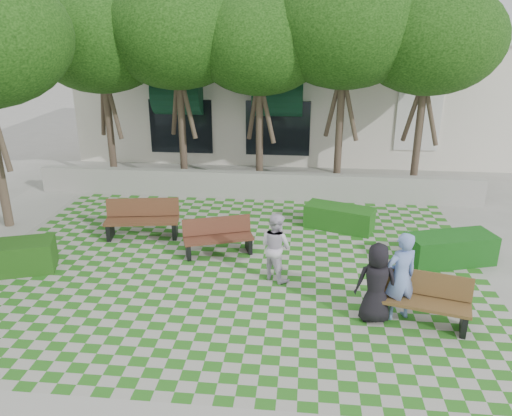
# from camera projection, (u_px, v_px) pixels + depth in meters

# --- Properties ---
(ground) EXTENTS (90.00, 90.00, 0.00)m
(ground) POSITION_uv_depth(u_px,v_px,m) (227.00, 288.00, 11.31)
(ground) COLOR gray
(ground) RESTS_ON ground
(lawn) EXTENTS (12.00, 12.00, 0.00)m
(lawn) POSITION_uv_depth(u_px,v_px,m) (234.00, 267.00, 12.24)
(lawn) COLOR #2B721E
(lawn) RESTS_ON ground
(retaining_wall) EXTENTS (15.00, 0.36, 0.90)m
(retaining_wall) POSITION_uv_depth(u_px,v_px,m) (255.00, 185.00, 16.93)
(retaining_wall) COLOR #9E9B93
(retaining_wall) RESTS_ON ground
(bench_east) EXTENTS (2.04, 1.11, 1.02)m
(bench_east) POSITION_uv_depth(u_px,v_px,m) (419.00, 300.00, 9.90)
(bench_east) COLOR brown
(bench_east) RESTS_ON ground
(bench_mid) EXTENTS (1.87, 1.14, 0.93)m
(bench_mid) POSITION_uv_depth(u_px,v_px,m) (218.00, 237.00, 12.85)
(bench_mid) COLOR #50291B
(bench_mid) RESTS_ON ground
(bench_west) EXTENTS (2.09, 0.97, 1.06)m
(bench_west) POSITION_uv_depth(u_px,v_px,m) (142.00, 220.00, 13.85)
(bench_west) COLOR #512E1B
(bench_west) RESTS_ON ground
(hedge_east) EXTENTS (2.30, 1.45, 0.75)m
(hedge_east) POSITION_uv_depth(u_px,v_px,m) (450.00, 249.00, 12.38)
(hedge_east) COLOR #134915
(hedge_east) RESTS_ON ground
(hedge_midright) EXTENTS (2.09, 1.38, 0.68)m
(hedge_midright) POSITION_uv_depth(u_px,v_px,m) (339.00, 218.00, 14.44)
(hedge_midright) COLOR #1A5215
(hedge_midright) RESTS_ON ground
(hedge_west) EXTENTS (2.30, 1.50, 0.75)m
(hedge_west) POSITION_uv_depth(u_px,v_px,m) (8.00, 258.00, 11.92)
(hedge_west) COLOR #1A4512
(hedge_west) RESTS_ON ground
(person_blue) EXTENTS (0.81, 0.69, 1.88)m
(person_blue) POSITION_uv_depth(u_px,v_px,m) (400.00, 276.00, 9.87)
(person_blue) COLOR #7390D2
(person_blue) RESTS_ON ground
(person_dark) EXTENTS (0.84, 0.57, 1.67)m
(person_dark) POSITION_uv_depth(u_px,v_px,m) (376.00, 283.00, 9.83)
(person_dark) COLOR black
(person_dark) RESTS_ON ground
(person_white) EXTENTS (1.00, 0.97, 1.63)m
(person_white) POSITION_uv_depth(u_px,v_px,m) (276.00, 247.00, 11.47)
(person_white) COLOR silver
(person_white) RESTS_ON ground
(tree_row) EXTENTS (17.70, 13.40, 7.41)m
(tree_row) POSITION_uv_depth(u_px,v_px,m) (194.00, 38.00, 15.21)
(tree_row) COLOR #47382B
(tree_row) RESTS_ON ground
(building) EXTENTS (18.00, 8.92, 5.15)m
(building) POSITION_uv_depth(u_px,v_px,m) (292.00, 93.00, 23.45)
(building) COLOR silver
(building) RESTS_ON ground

